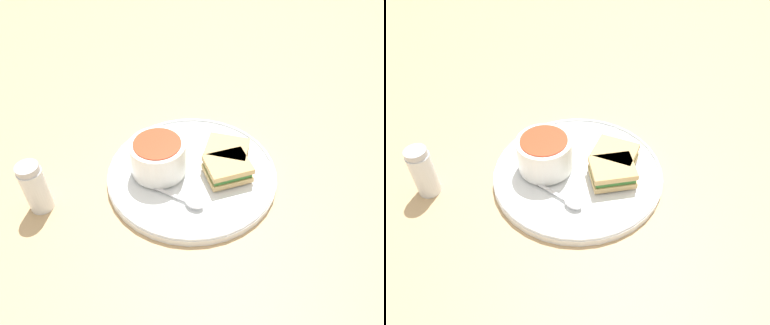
{
  "view_description": "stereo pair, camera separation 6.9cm",
  "coord_description": "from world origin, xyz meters",
  "views": [
    {
      "loc": [
        -0.2,
        0.45,
        0.52
      ],
      "look_at": [
        0.0,
        0.0,
        0.04
      ],
      "focal_mm": 35.0,
      "sensor_mm": 36.0,
      "label": 1
    },
    {
      "loc": [
        -0.27,
        0.42,
        0.52
      ],
      "look_at": [
        0.0,
        0.0,
        0.04
      ],
      "focal_mm": 35.0,
      "sensor_mm": 36.0,
      "label": 2
    }
  ],
  "objects": [
    {
      "name": "plate",
      "position": [
        0.0,
        0.0,
        0.01
      ],
      "size": [
        0.32,
        0.32,
        0.02
      ],
      "color": "white",
      "rests_on": "ground_plane"
    },
    {
      "name": "ground_plane",
      "position": [
        0.0,
        0.0,
        0.0
      ],
      "size": [
        2.4,
        2.4,
        0.0
      ],
      "primitive_type": "plane",
      "color": "tan"
    },
    {
      "name": "spoon",
      "position": [
        -0.03,
        0.08,
        0.02
      ],
      "size": [
        0.1,
        0.03,
        0.01
      ],
      "rotation": [
        0.0,
        0.0,
        9.35
      ],
      "color": "silver",
      "rests_on": "plate"
    },
    {
      "name": "sandwich_half_far",
      "position": [
        -0.05,
        -0.05,
        0.03
      ],
      "size": [
        0.09,
        0.08,
        0.03
      ],
      "rotation": [
        0.0,
        0.0,
        3.31
      ],
      "color": "tan",
      "rests_on": "plate"
    },
    {
      "name": "sandwich_half_near",
      "position": [
        -0.07,
        -0.01,
        0.03
      ],
      "size": [
        0.1,
        0.1,
        0.03
      ],
      "rotation": [
        0.0,
        0.0,
        3.88
      ],
      "color": "tan",
      "rests_on": "plate"
    },
    {
      "name": "soup_bowl",
      "position": [
        0.06,
        0.03,
        0.05
      ],
      "size": [
        0.1,
        0.1,
        0.07
      ],
      "color": "white",
      "rests_on": "plate"
    },
    {
      "name": "salt_shaker",
      "position": [
        0.21,
        0.18,
        0.05
      ],
      "size": [
        0.04,
        0.04,
        0.1
      ],
      "color": "silver",
      "rests_on": "ground_plane"
    }
  ]
}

